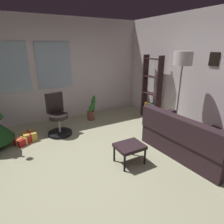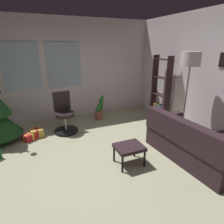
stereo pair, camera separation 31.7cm
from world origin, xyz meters
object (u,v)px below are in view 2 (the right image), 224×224
Objects in this scene: couch at (203,145)px; office_chair at (65,117)px; gift_box_gold at (37,132)px; bookshelf at (161,93)px; gift_box_red at (31,136)px; potted_plant at (100,109)px; floor_lamp at (190,65)px; footstool at (129,148)px.

office_chair is (-2.15, 2.19, 0.11)m from couch.
gift_box_gold is (-2.82, 2.19, -0.19)m from couch.
office_chair is at bearing 174.61° from bookshelf.
gift_box_gold is (0.13, 0.12, 0.02)m from gift_box_red.
gift_box_gold is 1.80m from potted_plant.
gift_box_red is 0.20× the size of floor_lamp.
couch is at bearing -103.22° from floor_lamp.
footstool is at bearing -51.12° from gift_box_gold.
gift_box_red is (-1.60, 1.69, -0.24)m from footstool.
footstool is at bearing -96.58° from potted_plant.
potted_plant is (1.86, 0.58, 0.21)m from gift_box_red.
couch is 3.67× the size of footstool.
office_chair reaches higher than couch.
gift_box_gold is 0.18× the size of bookshelf.
bookshelf is at bearing -24.50° from potted_plant.
gift_box_red is 0.22× the size of bookshelf.
gift_box_gold is at bearing 154.46° from floor_lamp.
footstool reaches higher than gift_box_gold.
couch is 0.94× the size of floor_lamp.
gift_box_red is at bearing -162.75° from potted_plant.
footstool is 1.26× the size of gift_box_red.
gift_box_red is 1.96m from potted_plant.
footstool is 2.34m from gift_box_red.
footstool is 0.26× the size of floor_lamp.
footstool is 0.27× the size of bookshelf.
potted_plant reaches higher than gift_box_red.
floor_lamp reaches higher than office_chair.
gift_box_red is at bearing 157.30° from floor_lamp.
gift_box_red is 3.47m from bookshelf.
gift_box_red is at bearing -137.44° from gift_box_gold.
office_chair is 0.52× the size of floor_lamp.
gift_box_gold is at bearing -165.24° from potted_plant.
gift_box_gold is 3.34m from bookshelf.
potted_plant is at bearing 155.50° from bookshelf.
footstool is 2.29m from potted_plant.
bookshelf is at bearing -5.39° from office_chair.
couch reaches higher than gift_box_gold.
bookshelf is at bearing 77.59° from floor_lamp.
couch is 3.07m from office_chair.
bookshelf is (3.39, -0.12, 0.71)m from gift_box_red.
gift_box_red is 0.87m from office_chair.
office_chair reaches higher than footstool.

